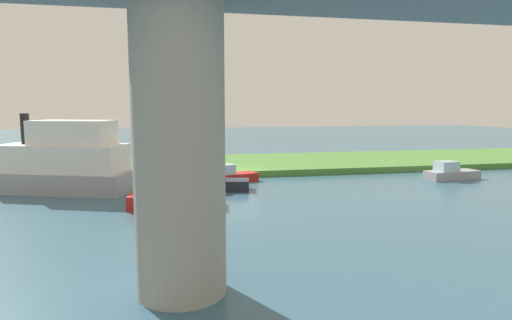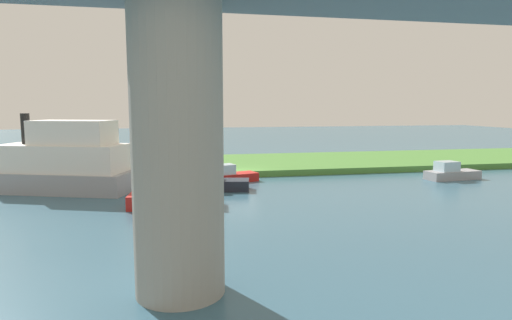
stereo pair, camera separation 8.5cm
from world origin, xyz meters
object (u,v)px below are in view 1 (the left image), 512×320
object	(u,v)px
pontoon_yellow	(60,163)
motorboat_white	(212,182)
skiff_small	(229,176)
motorboat_red	(172,197)
houseboat_blue	(451,173)
person_on_bank	(189,162)
bridge_pylon	(179,150)
mooring_post	(118,165)

from	to	relation	value
pontoon_yellow	motorboat_white	size ratio (longest dim) A/B	2.20
skiff_small	motorboat_red	xyz separation A→B (m)	(4.19, 7.19, 0.11)
houseboat_blue	person_on_bank	bearing A→B (deg)	-14.60
houseboat_blue	motorboat_red	distance (m)	21.42
pontoon_yellow	skiff_small	world-z (taller)	pontoon_yellow
motorboat_white	person_on_bank	bearing A→B (deg)	-77.84
houseboat_blue	motorboat_white	bearing A→B (deg)	1.94
bridge_pylon	motorboat_red	size ratio (longest dim) A/B	1.68
bridge_pylon	pontoon_yellow	world-z (taller)	bridge_pylon
bridge_pylon	houseboat_blue	bearing A→B (deg)	-142.07
person_on_bank	mooring_post	world-z (taller)	person_on_bank
motorboat_white	motorboat_red	xyz separation A→B (m)	(2.69, 4.39, 0.05)
skiff_small	motorboat_white	xyz separation A→B (m)	(1.50, 2.79, 0.06)
mooring_post	motorboat_red	xyz separation A→B (m)	(-3.89, 10.65, -0.41)
person_on_bank	motorboat_white	size ratio (longest dim) A/B	0.29
mooring_post	houseboat_blue	bearing A→B (deg)	167.14
skiff_small	motorboat_red	world-z (taller)	motorboat_red
pontoon_yellow	skiff_small	bearing A→B (deg)	-173.62
bridge_pylon	skiff_small	size ratio (longest dim) A/B	2.02
bridge_pylon	pontoon_yellow	distance (m)	18.61
bridge_pylon	mooring_post	bearing A→B (deg)	-79.52
bridge_pylon	motorboat_white	world-z (taller)	bridge_pylon
mooring_post	motorboat_red	distance (m)	11.35
mooring_post	motorboat_white	bearing A→B (deg)	136.44
houseboat_blue	motorboat_white	world-z (taller)	motorboat_white
person_on_bank	mooring_post	bearing A→B (deg)	-6.41
bridge_pylon	skiff_small	bearing A→B (deg)	-102.48
person_on_bank	skiff_small	distance (m)	4.01
motorboat_red	skiff_small	bearing A→B (deg)	-120.25
mooring_post	houseboat_blue	distance (m)	25.35
pontoon_yellow	motorboat_red	distance (m)	9.21
person_on_bank	skiff_small	xyz separation A→B (m)	(-2.72, 2.86, -0.73)
bridge_pylon	pontoon_yellow	size ratio (longest dim) A/B	0.82
bridge_pylon	motorboat_white	bearing A→B (deg)	-99.35
mooring_post	skiff_small	xyz separation A→B (m)	(-8.08, 3.47, -0.52)
bridge_pylon	mooring_post	size ratio (longest dim) A/B	8.57
bridge_pylon	motorboat_red	bearing A→B (deg)	-89.28
person_on_bank	pontoon_yellow	size ratio (longest dim) A/B	0.13
houseboat_blue	motorboat_red	world-z (taller)	motorboat_red
skiff_small	motorboat_red	size ratio (longest dim) A/B	0.83
bridge_pylon	skiff_small	world-z (taller)	bridge_pylon
bridge_pylon	pontoon_yellow	bearing A→B (deg)	-67.51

